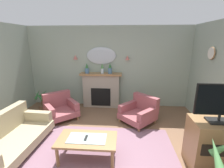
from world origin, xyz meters
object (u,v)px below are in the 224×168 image
armchair_in_corner (60,107)px  tv_flatscreen (222,102)px  wall_sconce_left (75,57)px  coffee_table (87,141)px  fireplace (101,90)px  mantel_vase_left (102,68)px  tv_remote (86,138)px  mantel_vase_centre (87,69)px  wall_sconce_right (127,58)px  potted_plant_small_fern (42,102)px  mantel_vase_right (110,69)px  wall_clock (211,53)px  wall_mirror (101,56)px  tv_cabinet (213,145)px  armchair_beside_couch (140,111)px  floral_couch (9,137)px

armchair_in_corner → tv_flatscreen: 3.93m
wall_sconce_left → coffee_table: (0.94, -2.63, -1.28)m
fireplace → mantel_vase_left: size_ratio=4.18×
wall_sconce_left → tv_remote: (0.92, -2.63, -1.21)m
tv_flatscreen → tv_remote: bearing=178.7°
mantel_vase_centre → tv_flatscreen: size_ratio=0.39×
wall_sconce_right → potted_plant_small_fern: bearing=-167.1°
mantel_vase_left → coffee_table: bearing=-89.2°
mantel_vase_right → wall_clock: wall_clock is taller
wall_mirror → wall_sconce_right: wall_mirror is taller
coffee_table → tv_cabinet: 2.23m
wall_sconce_right → armchair_in_corner: bearing=-153.3°
armchair_beside_couch → floral_couch: bearing=-152.1°
armchair_beside_couch → wall_sconce_right: bearing=108.7°
wall_mirror → fireplace: bearing=-90.0°
tv_remote → floral_couch: bearing=175.9°
mantel_vase_left → armchair_in_corner: size_ratio=0.28×
tv_remote → wall_mirror: bearing=91.4°
tv_remote → floral_couch: 1.62m
wall_mirror → armchair_beside_couch: bearing=-42.6°
fireplace → tv_flatscreen: bearing=-48.2°
mantel_vase_left → tv_remote: 2.66m
mantel_vase_centre → floral_couch: bearing=-114.5°
mantel_vase_centre → wall_sconce_left: (-0.40, 0.12, 0.36)m
armchair_beside_couch → tv_flatscreen: size_ratio=1.36×
fireplace → tv_remote: (0.07, -2.54, -0.12)m
wall_sconce_right → armchair_beside_couch: bearing=-71.3°
wall_mirror → armchair_in_corner: 2.06m
wall_sconce_right → potted_plant_small_fern: size_ratio=0.20×
fireplace → potted_plant_small_fern: (-1.83, -0.52, -0.26)m
mantel_vase_left → wall_sconce_right: 0.87m
wall_sconce_left → wall_clock: wall_clock is taller
floral_couch → fireplace: bearing=57.6°
mantel_vase_left → floral_couch: 3.05m
mantel_vase_left → tv_cabinet: (2.27, -2.54, -0.88)m
mantel_vase_right → potted_plant_small_fern: size_ratio=0.48×
mantel_vase_centre → armchair_beside_couch: mantel_vase_centre is taller
wall_mirror → wall_sconce_left: wall_mirror is taller
wall_sconce_left → tv_flatscreen: (3.17, -2.68, -0.41)m
wall_clock → tv_flatscreen: bearing=-108.3°
wall_clock → armchair_beside_couch: wall_clock is taller
floral_couch → tv_cabinet: 3.86m
wall_sconce_left → coffee_table: wall_sconce_left is taller
wall_mirror → tv_cabinet: bearing=-49.5°
tv_cabinet → tv_flatscreen: bearing=-90.0°
coffee_table → potted_plant_small_fern: (-1.92, 2.02, -0.07)m
tv_flatscreen → tv_cabinet: bearing=90.0°
wall_sconce_left → tv_flatscreen: size_ratio=0.17×
floral_couch → wall_sconce_right: bearing=46.5°
armchair_beside_couch → tv_cabinet: tv_cabinet is taller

